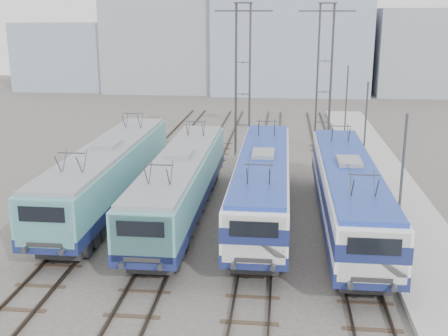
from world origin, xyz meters
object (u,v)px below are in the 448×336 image
(locomotive_far_right, at_px, (348,190))
(catenary_tower_east, at_px, (324,72))
(locomotive_center_right, at_px, (263,180))
(mast_rear, at_px, (346,107))
(catenary_tower_west, at_px, (243,73))
(mast_front, at_px, (401,191))
(locomotive_far_left, at_px, (108,172))
(locomotive_center_left, at_px, (181,182))
(mast_mid, at_px, (365,136))

(locomotive_far_right, relative_size, catenary_tower_east, 1.50)
(locomotive_center_right, height_order, mast_rear, mast_rear)
(catenary_tower_west, relative_size, mast_front, 1.71)
(locomotive_far_left, bearing_deg, mast_front, -20.77)
(locomotive_center_right, bearing_deg, locomotive_far_right, -15.43)
(mast_front, bearing_deg, locomotive_center_right, 141.48)
(locomotive_center_left, distance_m, catenary_tower_east, 20.02)
(catenary_tower_east, height_order, mast_rear, catenary_tower_east)
(locomotive_center_left, distance_m, mast_mid, 13.23)
(locomotive_center_left, relative_size, locomotive_far_right, 0.99)
(locomotive_far_left, xyz_separation_m, locomotive_center_right, (9.00, -0.77, -0.02))
(locomotive_far_right, relative_size, mast_front, 2.58)
(locomotive_center_right, bearing_deg, mast_front, -38.52)
(catenary_tower_east, relative_size, mast_front, 1.71)
(mast_front, bearing_deg, mast_rear, 90.00)
(locomotive_center_left, relative_size, catenary_tower_east, 1.49)
(mast_rear, bearing_deg, mast_mid, -90.00)
(locomotive_center_right, height_order, mast_mid, mast_mid)
(mast_front, height_order, mast_mid, same)
(locomotive_far_left, relative_size, mast_mid, 2.66)
(locomotive_far_right, bearing_deg, locomotive_center_left, 175.38)
(mast_mid, bearing_deg, locomotive_center_right, -132.43)
(locomotive_center_left, height_order, locomotive_center_right, locomotive_center_right)
(locomotive_center_left, distance_m, catenary_tower_west, 16.23)
(locomotive_center_right, height_order, locomotive_far_right, locomotive_far_right)
(catenary_tower_west, height_order, catenary_tower_east, same)
(locomotive_far_left, relative_size, locomotive_center_left, 1.04)
(mast_front, height_order, mast_rear, same)
(locomotive_far_right, bearing_deg, catenary_tower_west, 112.64)
(catenary_tower_east, bearing_deg, locomotive_far_right, -89.21)
(locomotive_far_right, xyz_separation_m, catenary_tower_west, (-6.75, 16.19, 4.34))
(catenary_tower_west, bearing_deg, locomotive_center_left, -98.28)
(catenary_tower_west, relative_size, mast_mid, 1.71)
(catenary_tower_west, bearing_deg, locomotive_far_left, -115.46)
(catenary_tower_west, distance_m, mast_mid, 12.16)
(locomotive_far_left, height_order, locomotive_center_right, locomotive_far_left)
(locomotive_far_right, height_order, mast_mid, mast_mid)
(locomotive_center_left, distance_m, locomotive_center_right, 4.53)
(locomotive_center_right, relative_size, catenary_tower_west, 1.50)
(catenary_tower_west, distance_m, mast_rear, 9.99)
(locomotive_center_left, distance_m, mast_front, 11.83)
(locomotive_far_right, bearing_deg, locomotive_far_left, 171.54)
(locomotive_center_right, bearing_deg, mast_mid, 47.57)
(locomotive_far_left, bearing_deg, locomotive_far_right, -8.46)
(mast_mid, bearing_deg, catenary_tower_west, 137.07)
(mast_front, bearing_deg, locomotive_center_left, 157.30)
(locomotive_center_right, distance_m, catenary_tower_east, 18.00)
(locomotive_center_left, bearing_deg, mast_mid, 34.51)
(locomotive_center_right, distance_m, catenary_tower_west, 15.73)
(locomotive_center_right, xyz_separation_m, mast_rear, (6.35, 18.95, 1.20))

